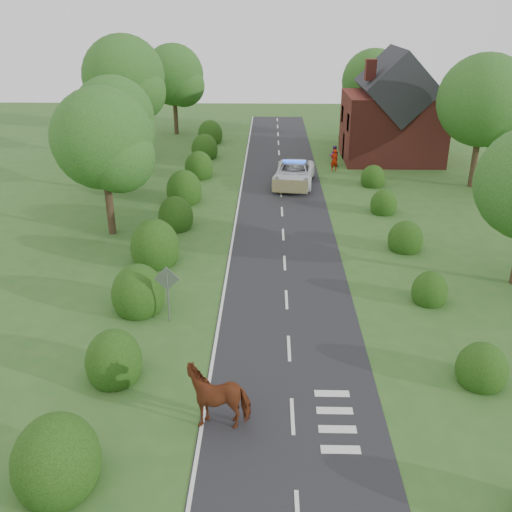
{
  "coord_description": "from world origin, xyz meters",
  "views": [
    {
      "loc": [
        -0.82,
        -18.88,
        12.3
      ],
      "look_at": [
        -1.44,
        5.97,
        1.3
      ],
      "focal_mm": 40.0,
      "sensor_mm": 36.0,
      "label": 1
    }
  ],
  "objects_px": {
    "road_sign": "(167,286)",
    "cow": "(219,397)",
    "pedestrian_purple": "(334,156)",
    "police_van": "(294,174)",
    "pedestrian_red": "(334,160)"
  },
  "relations": [
    {
      "from": "cow",
      "to": "pedestrian_purple",
      "type": "xyz_separation_m",
      "value": [
        6.85,
        31.77,
        -0.02
      ]
    },
    {
      "from": "police_van",
      "to": "pedestrian_red",
      "type": "xyz_separation_m",
      "value": [
        3.37,
        3.93,
        0.04
      ]
    },
    {
      "from": "road_sign",
      "to": "police_van",
      "type": "xyz_separation_m",
      "value": [
        5.97,
        20.15,
        -0.81
      ]
    },
    {
      "from": "police_van",
      "to": "pedestrian_purple",
      "type": "relative_size",
      "value": 3.84
    },
    {
      "from": "road_sign",
      "to": "cow",
      "type": "height_order",
      "value": "road_sign"
    },
    {
      "from": "road_sign",
      "to": "police_van",
      "type": "bearing_deg",
      "value": 73.49
    },
    {
      "from": "road_sign",
      "to": "pedestrian_purple",
      "type": "relative_size",
      "value": 1.52
    },
    {
      "from": "road_sign",
      "to": "cow",
      "type": "distance_m",
      "value": 6.74
    },
    {
      "from": "cow",
      "to": "pedestrian_purple",
      "type": "relative_size",
      "value": 1.44
    },
    {
      "from": "cow",
      "to": "pedestrian_purple",
      "type": "height_order",
      "value": "cow"
    },
    {
      "from": "road_sign",
      "to": "police_van",
      "type": "distance_m",
      "value": 21.03
    },
    {
      "from": "cow",
      "to": "police_van",
      "type": "relative_size",
      "value": 0.38
    },
    {
      "from": "pedestrian_purple",
      "to": "road_sign",
      "type": "bearing_deg",
      "value": 82.26
    },
    {
      "from": "cow",
      "to": "pedestrian_red",
      "type": "relative_size",
      "value": 1.37
    },
    {
      "from": "pedestrian_purple",
      "to": "cow",
      "type": "bearing_deg",
      "value": 90.4
    }
  ]
}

